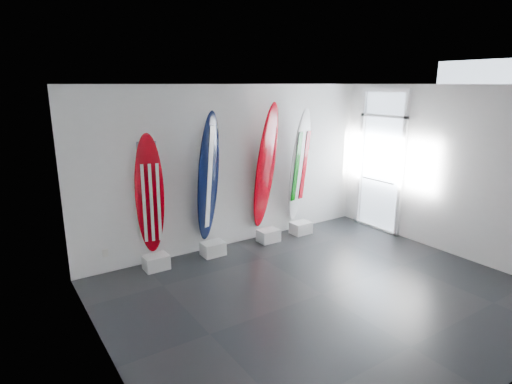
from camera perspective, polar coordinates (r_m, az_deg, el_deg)
floor at (r=6.43m, az=8.93°, el=-13.54°), size 6.00×6.00×0.00m
ceiling at (r=5.68m, az=10.15°, el=14.26°), size 6.00×6.00×0.00m
wall_back at (r=7.84m, az=-3.03°, el=3.43°), size 6.00×0.00×6.00m
wall_left at (r=4.48m, az=-20.05°, el=-6.01°), size 0.00×5.00×5.00m
wall_right at (r=8.18m, az=25.10°, el=2.54°), size 0.00×5.00×5.00m
display_block_usa at (r=7.27m, az=-13.43°, el=-9.28°), size 0.40×0.30×0.24m
surfboard_usa at (r=6.99m, az=-14.26°, el=-0.41°), size 0.52×0.38×2.04m
display_block_navy at (r=7.66m, az=-5.88°, el=-7.68°), size 0.40×0.30×0.24m
surfboard_navy at (r=7.36m, az=-6.50°, el=1.91°), size 0.61×0.50×2.35m
display_block_swiss at (r=8.26m, az=1.71°, el=-5.93°), size 0.40×0.30×0.24m
surfboard_swiss at (r=7.97m, az=1.36°, el=3.39°), size 0.67×0.60×2.47m
display_block_italy at (r=8.73m, az=6.13°, el=-4.86°), size 0.40×0.30×0.24m
surfboard_italy at (r=8.47m, az=5.93°, el=3.50°), size 0.59×0.47×2.32m
wall_outlet at (r=7.27m, az=-19.84°, el=-7.82°), size 0.09×0.02×0.13m
glass_door at (r=9.05m, az=16.63°, el=3.86°), size 0.12×1.16×2.85m
balcony at (r=10.29m, az=21.04°, el=-0.56°), size 2.80×2.20×1.20m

